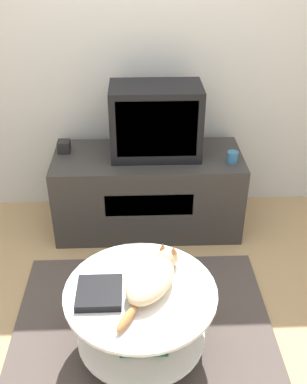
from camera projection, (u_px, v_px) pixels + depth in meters
ground_plane at (144, 339)px, 2.44m from camera, size 12.00×12.00×0.00m
wall_back at (137, 33)px, 2.99m from camera, size 8.00×0.05×2.60m
rug at (143, 338)px, 2.44m from camera, size 1.43×1.32×0.02m
tv_stand at (148, 191)px, 3.21m from camera, size 1.30×0.55×0.57m
tv at (156, 121)px, 2.96m from camera, size 0.60×0.35×0.48m
speaker at (64, 146)px, 3.09m from camera, size 0.08×0.08×0.08m
mug at (232, 157)px, 2.96m from camera, size 0.07×0.07×0.08m
coffee_table at (141, 313)px, 2.23m from camera, size 0.74×0.74×0.41m
dvd_box at (99, 293)px, 2.11m from camera, size 0.21×0.22×0.04m
cat at (152, 278)px, 2.14m from camera, size 0.33×0.52×0.13m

